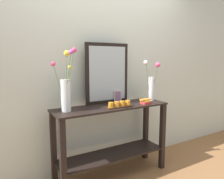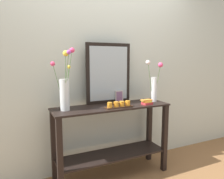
% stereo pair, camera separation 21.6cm
% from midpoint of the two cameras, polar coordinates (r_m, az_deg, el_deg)
% --- Properties ---
extents(ground_plane, '(7.00, 6.00, 0.02)m').
position_cam_midpoint_polar(ground_plane, '(2.75, 2.43, -22.29)').
color(ground_plane, brown).
extents(wall_back, '(6.40, 0.08, 2.70)m').
position_cam_midpoint_polar(wall_back, '(2.66, -0.65, 7.45)').
color(wall_back, beige).
rests_on(wall_back, ground).
extents(console_table, '(1.36, 0.40, 0.85)m').
position_cam_midpoint_polar(console_table, '(2.52, 2.51, -11.64)').
color(console_table, black).
rests_on(console_table, ground).
extents(mirror_leaning, '(0.57, 0.03, 0.72)m').
position_cam_midpoint_polar(mirror_leaning, '(2.54, 1.52, 4.32)').
color(mirror_leaning, black).
rests_on(mirror_leaning, console_table).
extents(tall_vase_left, '(0.21, 0.22, 0.64)m').
position_cam_midpoint_polar(tall_vase_left, '(2.21, -9.86, 0.19)').
color(tall_vase_left, silver).
rests_on(tall_vase_left, console_table).
extents(vase_right, '(0.19, 0.15, 0.52)m').
position_cam_midpoint_polar(vase_right, '(2.72, 13.55, 1.16)').
color(vase_right, silver).
rests_on(vase_right, console_table).
extents(candle_tray, '(0.32, 0.09, 0.07)m').
position_cam_midpoint_polar(candle_tray, '(2.35, 4.51, -4.18)').
color(candle_tray, '#382316').
rests_on(candle_tray, console_table).
extents(picture_frame_small, '(0.11, 0.01, 0.15)m').
position_cam_midpoint_polar(picture_frame_small, '(2.61, 4.31, -1.89)').
color(picture_frame_small, '#B7B2AD').
rests_on(picture_frame_small, console_table).
extents(book_stack, '(0.13, 0.10, 0.06)m').
position_cam_midpoint_polar(book_stack, '(2.55, 11.75, -3.35)').
color(book_stack, '#C63338').
rests_on(book_stack, console_table).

